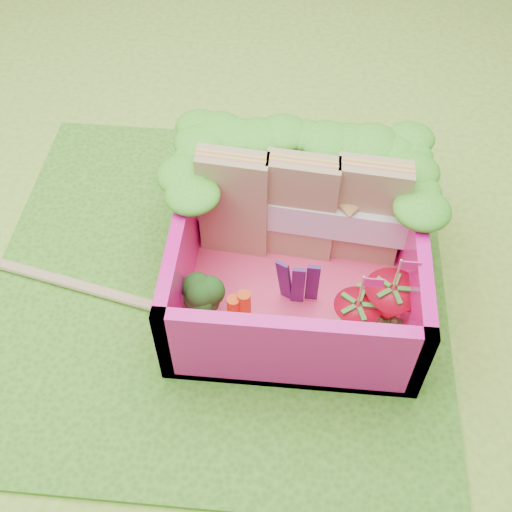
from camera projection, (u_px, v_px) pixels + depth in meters
The scene contains 13 objects.
ground at pixel (218, 282), 3.74m from camera, with size 14.00×14.00×0.00m, color #75B132.
placemat at pixel (218, 280), 3.72m from camera, with size 2.60×2.60×0.03m, color #458B1F.
bento_floor at pixel (295, 284), 3.66m from camera, with size 1.30×1.30×0.05m, color #FD4073.
bento_box at pixel (297, 256), 3.46m from camera, with size 1.30×1.30×0.55m.
lettuce_ruffle at pixel (304, 149), 3.52m from camera, with size 1.43×0.83×0.11m.
sandwich_stack at pixel (301, 208), 3.54m from camera, with size 1.25×0.29×0.69m.
broccoli at pixel (201, 300), 3.34m from camera, with size 0.30×0.30×0.25m.
carrot_sticks at pixel (239, 311), 3.35m from camera, with size 0.13×0.08×0.27m.
purple_wedges at pixel (298, 283), 3.39m from camera, with size 0.22×0.06×0.38m.
strawberry_left at pixel (355, 318), 3.32m from camera, with size 0.24×0.24×0.48m.
strawberry_right at pixel (389, 305), 3.35m from camera, with size 0.29×0.29×0.53m.
snap_peas at pixel (365, 316), 3.46m from camera, with size 0.65×0.55×0.05m.
chopsticks at pixel (63, 281), 3.67m from camera, with size 2.39×0.59×0.04m.
Camera 1 is at (0.42, -2.22, 2.99)m, focal length 45.00 mm.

